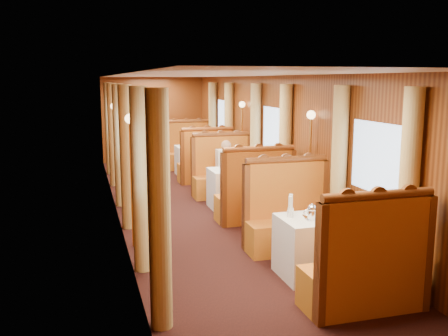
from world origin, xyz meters
name	(u,v)px	position (x,y,z in m)	size (l,w,h in m)	color
floor	(199,210)	(0.00, 0.00, 0.00)	(3.00, 12.00, 0.01)	black
ceiling	(198,75)	(0.00, 0.00, 2.50)	(3.00, 12.00, 0.01)	silver
wall_far	(153,120)	(0.00, 6.00, 1.25)	(3.00, 2.50, 0.01)	brown
wall_near	(392,249)	(0.00, -6.00, 1.25)	(3.00, 2.50, 0.01)	brown
wall_left	(116,147)	(-1.50, 0.00, 1.25)	(12.00, 2.50, 0.01)	brown
wall_right	(275,142)	(1.50, 0.00, 1.25)	(12.00, 2.50, 0.01)	brown
doorway_far	(154,128)	(0.00, 5.97, 1.00)	(0.80, 0.04, 2.00)	brown
table_near	(321,246)	(0.75, -3.50, 0.38)	(1.05, 0.72, 0.75)	white
banquette_near_fwd	(366,272)	(0.75, -4.51, 0.42)	(1.30, 0.55, 1.34)	#A93E12
banquette_near_aft	(289,221)	(0.75, -2.49, 0.42)	(1.30, 0.55, 1.34)	#A93E12
table_mid	(237,188)	(0.75, 0.00, 0.38)	(1.05, 0.72, 0.75)	white
banquette_mid_fwd	(255,198)	(0.75, -1.01, 0.42)	(1.30, 0.55, 1.34)	#A93E12
banquette_mid_aft	(223,176)	(0.75, 1.01, 0.42)	(1.30, 0.55, 1.34)	#A93E12
table_far	(197,160)	(0.75, 3.50, 0.38)	(1.05, 0.72, 0.75)	white
banquette_far_fwd	(206,165)	(0.75, 2.49, 0.42)	(1.30, 0.55, 1.34)	#A93E12
banquette_far_aft	(189,153)	(0.75, 4.51, 0.42)	(1.30, 0.55, 1.34)	#A93E12
tea_tray	(318,218)	(0.67, -3.53, 0.76)	(0.34, 0.26, 0.01)	silver
teapot_left	(312,214)	(0.56, -3.58, 0.82)	(0.18, 0.14, 0.15)	silver
teapot_right	(324,214)	(0.72, -3.60, 0.82)	(0.16, 0.12, 0.13)	silver
teapot_back	(312,212)	(0.62, -3.47, 0.81)	(0.15, 0.12, 0.13)	silver
fruit_plate	(352,217)	(1.07, -3.66, 0.77)	(0.20, 0.20, 0.05)	white
cup_inboard	(290,209)	(0.36, -3.39, 0.86)	(0.08, 0.08, 0.26)	white
cup_outboard	(291,207)	(0.41, -3.29, 0.86)	(0.08, 0.08, 0.26)	white
rose_vase_mid	(237,160)	(0.75, -0.01, 0.93)	(0.06, 0.06, 0.36)	silver
rose_vase_far	(198,139)	(0.79, 3.50, 0.93)	(0.06, 0.06, 0.36)	silver
window_left_near	(138,170)	(-1.49, -3.50, 1.45)	(1.20, 0.90, 0.01)	#8FADD5
curtain_left_near_a	(159,212)	(-1.38, -4.28, 1.18)	(0.22, 0.22, 2.35)	tan
curtain_left_near_b	(141,181)	(-1.38, -2.72, 1.18)	(0.22, 0.22, 2.35)	tan
window_right_near	(378,159)	(1.49, -3.50, 1.45)	(1.20, 0.90, 0.01)	#8FADD5
curtain_right_near_a	(408,194)	(1.38, -4.28, 1.18)	(0.22, 0.22, 2.35)	tan
curtain_right_near_b	(339,170)	(1.38, -2.72, 1.18)	(0.22, 0.22, 2.35)	tan
window_left_mid	(116,136)	(-1.49, 0.00, 1.45)	(1.20, 0.90, 0.01)	#8FADD5
curtain_left_mid_a	(127,158)	(-1.38, -0.78, 1.18)	(0.22, 0.22, 2.35)	tan
curtain_left_mid_b	(120,146)	(-1.38, 0.78, 1.18)	(0.22, 0.22, 2.35)	tan
window_right_mid	(274,131)	(1.49, 0.00, 1.45)	(1.20, 0.90, 0.01)	#8FADD5
curtain_right_mid_a	(285,151)	(1.38, -0.78, 1.18)	(0.22, 0.22, 2.35)	tan
curtain_right_mid_b	(255,141)	(1.38, 0.78, 1.18)	(0.22, 0.22, 2.35)	tan
window_left_far	(106,121)	(-1.49, 3.50, 1.45)	(1.20, 0.90, 0.01)	#8FADD5
curtain_left_far_a	(113,135)	(-1.38, 2.72, 1.18)	(0.22, 0.22, 2.35)	tan
curtain_left_far_b	(109,129)	(-1.38, 4.28, 1.18)	(0.22, 0.22, 2.35)	tan
window_right_far	(224,118)	(1.49, 3.50, 1.45)	(1.20, 0.90, 0.01)	#8FADD5
curtain_right_far_a	(229,132)	(1.38, 2.72, 1.18)	(0.22, 0.22, 2.35)	tan
curtain_right_far_b	(213,126)	(1.38, 4.28, 1.18)	(0.22, 0.22, 2.35)	tan
sconce_left_fore	(131,153)	(-1.40, -1.75, 1.38)	(0.14, 0.14, 1.95)	#BF8C3F
sconce_right_fore	(310,146)	(1.40, -1.75, 1.38)	(0.14, 0.14, 1.95)	#BF8C3F
sconce_left_aft	(115,130)	(-1.40, 1.75, 1.38)	(0.14, 0.14, 1.95)	#BF8C3F
sconce_right_aft	(242,127)	(1.40, 1.75, 1.38)	(0.14, 0.14, 1.95)	#BF8C3F
steward	(147,159)	(-0.89, 0.64, 0.91)	(0.66, 0.44, 1.82)	navy
passenger	(227,163)	(0.75, 0.74, 0.74)	(0.40, 0.44, 0.76)	beige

